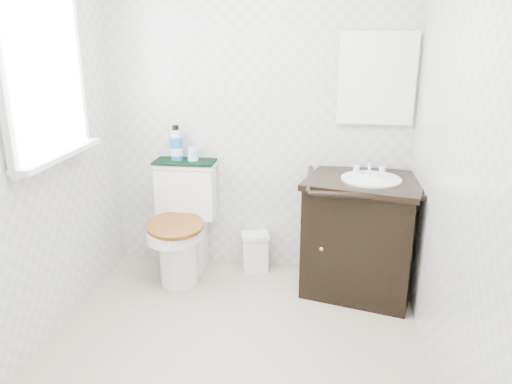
% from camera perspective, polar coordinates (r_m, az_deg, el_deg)
% --- Properties ---
extents(floor, '(2.40, 2.40, 0.00)m').
position_cam_1_polar(floor, '(2.98, -2.91, -18.24)').
color(floor, '#C0B89B').
rests_on(floor, ground).
extents(wall_back, '(2.40, 0.00, 2.40)m').
position_cam_1_polar(wall_back, '(3.64, 0.28, 9.07)').
color(wall_back, silver).
rests_on(wall_back, ground).
extents(wall_front, '(2.40, 0.00, 2.40)m').
position_cam_1_polar(wall_front, '(1.37, -12.96, -6.34)').
color(wall_front, silver).
rests_on(wall_front, ground).
extents(wall_left, '(0.00, 2.40, 2.40)m').
position_cam_1_polar(wall_left, '(2.89, -25.39, 5.09)').
color(wall_left, silver).
rests_on(wall_left, ground).
extents(wall_right, '(0.00, 2.40, 2.40)m').
position_cam_1_polar(wall_right, '(2.51, 22.21, 3.79)').
color(wall_right, silver).
rests_on(wall_right, ground).
extents(window, '(0.02, 0.70, 0.90)m').
position_cam_1_polar(window, '(3.04, -23.24, 12.62)').
color(window, white).
rests_on(window, wall_left).
extents(mirror, '(0.50, 0.02, 0.60)m').
position_cam_1_polar(mirror, '(3.57, 13.64, 12.47)').
color(mirror, silver).
rests_on(mirror, wall_back).
extents(toilet, '(0.50, 0.68, 0.84)m').
position_cam_1_polar(toilet, '(3.74, -8.36, -4.14)').
color(toilet, white).
rests_on(toilet, floor).
extents(vanity, '(0.89, 0.81, 0.92)m').
position_cam_1_polar(vanity, '(3.53, 12.08, -4.50)').
color(vanity, black).
rests_on(vanity, floor).
extents(trash_bin, '(0.24, 0.21, 0.30)m').
position_cam_1_polar(trash_bin, '(3.84, -0.09, -6.78)').
color(trash_bin, white).
rests_on(trash_bin, floor).
extents(towel, '(0.44, 0.22, 0.02)m').
position_cam_1_polar(towel, '(3.71, -8.16, 3.45)').
color(towel, black).
rests_on(towel, toilet).
extents(mouthwash_bottle, '(0.09, 0.09, 0.26)m').
position_cam_1_polar(mouthwash_bottle, '(3.71, -9.10, 5.44)').
color(mouthwash_bottle, blue).
rests_on(mouthwash_bottle, towel).
extents(cup, '(0.08, 0.08, 0.10)m').
position_cam_1_polar(cup, '(3.69, -7.24, 4.35)').
color(cup, '#9AE0FC').
rests_on(cup, towel).
extents(soap_bar, '(0.07, 0.04, 0.02)m').
position_cam_1_polar(soap_bar, '(3.51, 11.97, 2.18)').
color(soap_bar, '#196D7A').
rests_on(soap_bar, vanity).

